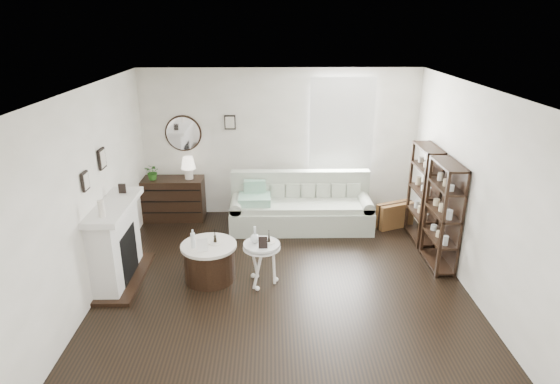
{
  "coord_description": "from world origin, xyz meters",
  "views": [
    {
      "loc": [
        -0.15,
        -5.57,
        3.49
      ],
      "look_at": [
        -0.04,
        0.8,
        1.13
      ],
      "focal_mm": 30.0,
      "sensor_mm": 36.0,
      "label": 1
    }
  ],
  "objects_px": {
    "drum_table": "(210,261)",
    "pedestal_table": "(262,247)",
    "sofa": "(301,210)",
    "dresser": "(172,199)"
  },
  "relations": [
    {
      "from": "drum_table",
      "to": "pedestal_table",
      "type": "bearing_deg",
      "value": -10.79
    },
    {
      "from": "sofa",
      "to": "pedestal_table",
      "type": "relative_size",
      "value": 3.98
    },
    {
      "from": "dresser",
      "to": "drum_table",
      "type": "height_order",
      "value": "dresser"
    },
    {
      "from": "dresser",
      "to": "pedestal_table",
      "type": "relative_size",
      "value": 1.88
    },
    {
      "from": "dresser",
      "to": "drum_table",
      "type": "distance_m",
      "value": 2.38
    },
    {
      "from": "sofa",
      "to": "pedestal_table",
      "type": "xyz_separation_m",
      "value": [
        -0.65,
        -1.93,
        0.25
      ]
    },
    {
      "from": "drum_table",
      "to": "pedestal_table",
      "type": "height_order",
      "value": "pedestal_table"
    },
    {
      "from": "sofa",
      "to": "pedestal_table",
      "type": "bearing_deg",
      "value": -108.65
    },
    {
      "from": "drum_table",
      "to": "dresser",
      "type": "bearing_deg",
      "value": 113.57
    },
    {
      "from": "drum_table",
      "to": "pedestal_table",
      "type": "xyz_separation_m",
      "value": [
        0.74,
        -0.14,
        0.29
      ]
    }
  ]
}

